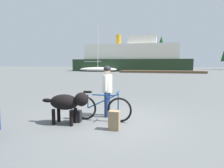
{
  "coord_description": "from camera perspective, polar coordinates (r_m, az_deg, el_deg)",
  "views": [
    {
      "loc": [
        1.43,
        -5.36,
        1.74
      ],
      "look_at": [
        -0.2,
        1.22,
        0.98
      ],
      "focal_mm": 29.94,
      "sensor_mm": 36.0,
      "label": 1
    }
  ],
  "objects": [
    {
      "name": "pine_tree_center",
      "position": [
        58.36,
        14.8,
        10.87
      ],
      "size": [
        3.74,
        3.74,
        9.72
      ],
      "color": "#4C331E",
      "rests_on": "ground_plane"
    },
    {
      "name": "backpack",
      "position": [
        4.97,
        0.71,
        -11.05
      ],
      "size": [
        0.29,
        0.21,
        0.51
      ],
      "primitive_type": "cube",
      "rotation": [
        0.0,
        0.0,
        -0.05
      ],
      "color": "#8C7251",
      "rests_on": "ground_plane"
    },
    {
      "name": "handbag_pannier",
      "position": [
        5.73,
        -10.99,
        -9.57
      ],
      "size": [
        0.32,
        0.19,
        0.36
      ],
      "primitive_type": "cube",
      "rotation": [
        0.0,
        0.0,
        0.02
      ],
      "color": "black",
      "rests_on": "ground_plane"
    },
    {
      "name": "dog",
      "position": [
        5.48,
        -13.4,
        -5.48
      ],
      "size": [
        1.43,
        0.52,
        0.93
      ],
      "color": "black",
      "rests_on": "ground_plane"
    },
    {
      "name": "sailboat_moored",
      "position": [
        39.44,
        -4.33,
        4.56
      ],
      "size": [
        8.18,
        2.29,
        9.66
      ],
      "color": "silver",
      "rests_on": "ground_plane"
    },
    {
      "name": "person_cyclist",
      "position": [
        6.06,
        -1.46,
        -0.7
      ],
      "size": [
        0.32,
        0.53,
        1.66
      ],
      "color": "navy",
      "rests_on": "ground_plane"
    },
    {
      "name": "ground_plane",
      "position": [
        5.81,
        -1.02,
        -11.06
      ],
      "size": [
        160.0,
        160.0,
        0.0
      ],
      "primitive_type": "plane",
      "color": "#595B5B"
    },
    {
      "name": "ferry_boat",
      "position": [
        42.81,
        6.09,
        7.8
      ],
      "size": [
        24.84,
        8.65,
        8.19
      ],
      "color": "#1E331E",
      "rests_on": "ground_plane"
    },
    {
      "name": "dock_pier",
      "position": [
        35.02,
        14.84,
        3.64
      ],
      "size": [
        14.83,
        2.46,
        0.4
      ],
      "primitive_type": "cube",
      "color": "brown",
      "rests_on": "ground_plane"
    },
    {
      "name": "pine_tree_far_left",
      "position": [
        60.59,
        5.58,
        10.65
      ],
      "size": [
        3.02,
        3.02,
        9.61
      ],
      "color": "#4C331E",
      "rests_on": "ground_plane"
    },
    {
      "name": "bicycle",
      "position": [
        5.69,
        -3.29,
        -7.29
      ],
      "size": [
        1.83,
        0.44,
        0.92
      ],
      "color": "black",
      "rests_on": "ground_plane"
    }
  ]
}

